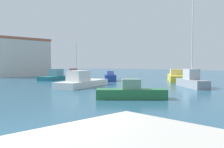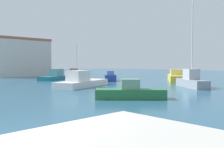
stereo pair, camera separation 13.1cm
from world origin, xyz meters
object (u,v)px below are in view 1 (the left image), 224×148
(sailboat_red_near_pier, at_px, (76,74))
(motorboat_teal_mid_harbor, at_px, (56,76))
(motorboat_green_distant_east, at_px, (131,92))
(motorboat_white_far_right, at_px, (82,82))
(sailboat_grey_outer_mooring, at_px, (192,80))
(motorboat_yellow_inner_mooring, at_px, (176,77))
(motorboat_blue_center_channel, at_px, (110,77))

(sailboat_red_near_pier, xyz_separation_m, motorboat_teal_mid_harbor, (-7.30, -4.51, -0.08))
(motorboat_green_distant_east, height_order, motorboat_white_far_right, motorboat_white_far_right)
(sailboat_red_near_pier, xyz_separation_m, sailboat_grey_outer_mooring, (-3.62, -27.10, 0.13))
(sailboat_grey_outer_mooring, bearing_deg, sailboat_red_near_pier, 82.39)
(motorboat_white_far_right, xyz_separation_m, motorboat_yellow_inner_mooring, (16.23, -2.57, 0.02))
(sailboat_red_near_pier, relative_size, motorboat_teal_mid_harbor, 0.87)
(motorboat_blue_center_channel, distance_m, motorboat_teal_mid_harbor, 9.44)
(sailboat_red_near_pier, bearing_deg, motorboat_yellow_inner_mooring, -78.50)
(motorboat_blue_center_channel, distance_m, motorboat_yellow_inner_mooring, 10.31)
(sailboat_grey_outer_mooring, relative_size, motorboat_blue_center_channel, 1.93)
(motorboat_blue_center_channel, bearing_deg, motorboat_teal_mid_harbor, 120.47)
(motorboat_yellow_inner_mooring, bearing_deg, motorboat_green_distant_east, -158.12)
(sailboat_red_near_pier, bearing_deg, motorboat_blue_center_channel, -101.25)
(sailboat_red_near_pier, distance_m, motorboat_yellow_inner_mooring, 20.92)
(motorboat_white_far_right, bearing_deg, motorboat_green_distant_east, -107.08)
(sailboat_red_near_pier, height_order, motorboat_teal_mid_harbor, sailboat_red_near_pier)
(motorboat_blue_center_channel, height_order, motorboat_white_far_right, motorboat_white_far_right)
(motorboat_white_far_right, height_order, motorboat_teal_mid_harbor, motorboat_white_far_right)
(motorboat_teal_mid_harbor, distance_m, motorboat_yellow_inner_mooring, 19.68)
(sailboat_red_near_pier, xyz_separation_m, motorboat_white_far_right, (-12.06, -17.93, -0.04))
(motorboat_yellow_inner_mooring, bearing_deg, motorboat_teal_mid_harbor, 125.66)
(sailboat_grey_outer_mooring, bearing_deg, motorboat_yellow_inner_mooring, 40.26)
(sailboat_grey_outer_mooring, xyz_separation_m, motorboat_blue_center_channel, (1.11, 14.45, -0.17))
(sailboat_red_near_pier, bearing_deg, motorboat_white_far_right, -123.92)
(sailboat_grey_outer_mooring, xyz_separation_m, motorboat_white_far_right, (-8.44, 9.17, -0.17))
(sailboat_red_near_pier, relative_size, sailboat_grey_outer_mooring, 0.69)
(motorboat_blue_center_channel, relative_size, motorboat_yellow_inner_mooring, 0.59)
(motorboat_teal_mid_harbor, relative_size, motorboat_yellow_inner_mooring, 0.90)
(motorboat_green_distant_east, xyz_separation_m, motorboat_teal_mid_harbor, (7.94, 23.79, 0.07))
(sailboat_grey_outer_mooring, distance_m, motorboat_white_far_right, 12.46)
(motorboat_blue_center_channel, relative_size, motorboat_teal_mid_harbor, 0.65)
(motorboat_yellow_inner_mooring, bearing_deg, sailboat_red_near_pier, 101.50)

